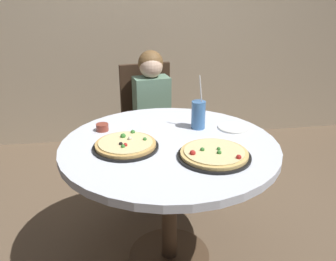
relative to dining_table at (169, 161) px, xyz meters
name	(u,v)px	position (x,y,z in m)	size (l,w,h in m)	color
ground_plane	(169,256)	(0.00, 0.00, -0.64)	(8.00, 8.00, 0.00)	brown
dining_table	(169,161)	(0.00, 0.00, 0.00)	(1.14, 1.14, 0.75)	silver
chair_wooden	(149,118)	(-0.01, 0.98, -0.11)	(0.46, 0.46, 0.95)	#382619
diner_child	(155,132)	(0.01, 0.79, -0.16)	(0.31, 0.43, 1.08)	#3F4766
pizza_veggie	(214,154)	(0.19, -0.20, 0.12)	(0.35, 0.35, 0.05)	black
pizza_cheese	(126,145)	(-0.23, -0.03, 0.12)	(0.33, 0.33, 0.05)	black
soda_cup	(198,115)	(0.20, 0.18, 0.19)	(0.08, 0.08, 0.31)	#3F72B2
sauce_bowl	(102,127)	(-0.35, 0.23, 0.13)	(0.07, 0.07, 0.04)	brown
plate_small	(234,128)	(0.40, 0.14, 0.11)	(0.18, 0.18, 0.01)	white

